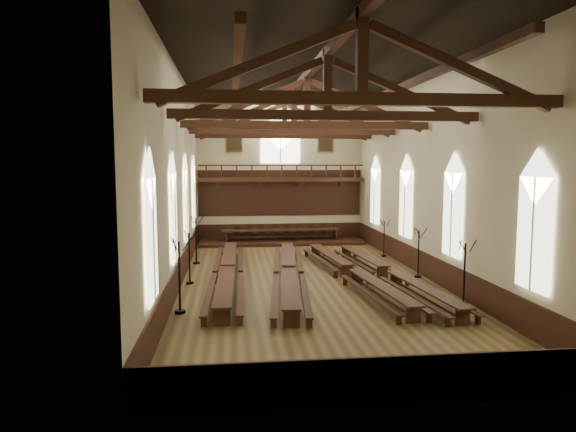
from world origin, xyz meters
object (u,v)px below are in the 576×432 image
Objects in this scene: candelabrum_left_near at (180,290)px; candelabrum_left_far at (196,249)px; refectory_row_d at (389,272)px; high_table at (282,231)px; candelabrum_left_mid at (190,267)px; refectory_row_a at (228,270)px; refectory_row_b at (290,271)px; candelabrum_right_near at (464,285)px; dais at (282,242)px; candelabrum_right_far at (384,245)px; candelabrum_right_mid at (418,262)px; refectory_row_c at (351,270)px.

candelabrum_left_far is at bearing 90.00° from candelabrum_left_near.
refectory_row_d is 5.09× the size of candelabrum_left_far.
high_table is at bearing 51.06° from candelabrum_left_far.
candelabrum_left_mid reaches higher than high_table.
refectory_row_d is 5.44× the size of candelabrum_left_mid.
candelabrum_left_near is (-1.77, -5.14, 0.34)m from refectory_row_a.
refectory_row_b is 5.45× the size of candelabrum_right_near.
refectory_row_d reaches higher than dais.
candelabrum_left_mid reaches higher than candelabrum_right_far.
refectory_row_b is 1.26× the size of dais.
candelabrum_left_mid reaches higher than refectory_row_d.
high_table is 3.35× the size of candelabrum_right_mid.
candelabrum_left_mid is at bearing 156.07° from candelabrum_right_near.
high_table is 2.87× the size of candelabrum_left_near.
high_table is 12.77m from candelabrum_left_mid.
candelabrum_right_mid reaches higher than dais.
candelabrum_left_far is (-5.48, -6.78, -0.04)m from high_table.
refectory_row_c is 1.76m from refectory_row_d.
dais is at bearing 51.06° from candelabrum_left_far.
dais is 3.93× the size of candelabrum_left_near.
candelabrum_right_mid is at bearing -90.00° from candelabrum_right_far.
refectory_row_a is at bearing 171.03° from refectory_row_d.
candelabrum_left_mid is at bearing 177.68° from refectory_row_c.
refectory_row_c is 5.77m from candelabrum_right_near.
refectory_row_a is 1.03× the size of refectory_row_c.
dais is 1.37× the size of high_table.
candelabrum_right_far is at bearing 42.58° from refectory_row_b.
refectory_row_b reaches higher than dais.
candelabrum_right_near is 4.98m from candelabrum_right_mid.
dais is at bearing 108.86° from candelabrum_right_near.
candelabrum_right_mid reaches higher than refectory_row_c.
refectory_row_b is 5.64× the size of candelabrum_left_mid.
refectory_row_b is 5.79× the size of candelabrum_right_mid.
refectory_row_c reaches higher than dais.
candelabrum_left_far is 14.73m from candelabrum_right_near.
candelabrum_right_far is at bearing 29.86° from refectory_row_a.
candelabrum_left_far is 12.05m from candelabrum_right_mid.
refectory_row_d is 4.79× the size of candelabrum_left_near.
candelabrum_left_far reaches higher than candelabrum_right_mid.
high_table reaches higher than refectory_row_b.
candelabrum_left_mid is at bearing -167.46° from refectory_row_a.
candelabrum_left_mid is (-0.00, 4.75, -0.11)m from candelabrum_left_near.
candelabrum_left_mid reaches higher than candelabrum_right_mid.
candelabrum_right_near is at bearing -71.14° from high_table.
candelabrum_left_mid is (-1.77, -0.39, 0.23)m from refectory_row_a.
refectory_row_a is at bearing 12.54° from candelabrum_left_mid.
candelabrum_right_near is at bearing -29.68° from refectory_row_a.
candelabrum_right_near reaches higher than refectory_row_c.
candelabrum_left_mid is (-4.69, 0.14, 0.24)m from refectory_row_b.
candelabrum_left_mid reaches higher than dais.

